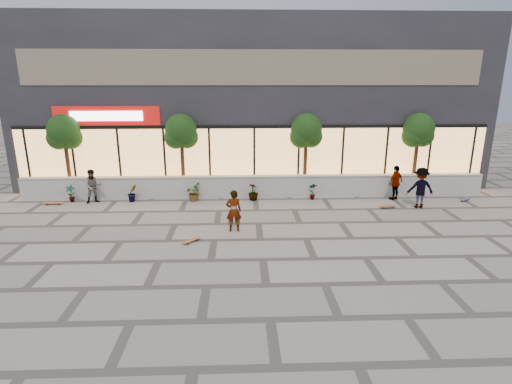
{
  "coord_description": "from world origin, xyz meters",
  "views": [
    {
      "loc": [
        -0.65,
        -11.48,
        5.46
      ],
      "look_at": [
        -0.09,
        3.24,
        1.3
      ],
      "focal_mm": 28.0,
      "sensor_mm": 36.0,
      "label": 1
    }
  ],
  "objects_px": {
    "tree_mideast": "(306,133)",
    "tree_east": "(418,132)",
    "tree_midwest": "(181,133)",
    "skater_left": "(93,186)",
    "skater_right_near": "(396,183)",
    "skater_right_far": "(420,188)",
    "skater_center": "(234,211)",
    "tree_west": "(64,134)",
    "skateboard_left": "(53,203)",
    "skateboard_center": "(191,240)",
    "skateboard_right_near": "(388,206)",
    "skateboard_right_far": "(465,199)"
  },
  "relations": [
    {
      "from": "skater_right_near",
      "to": "skateboard_left",
      "type": "relative_size",
      "value": 1.94
    },
    {
      "from": "skater_center",
      "to": "skater_right_near",
      "type": "distance_m",
      "value": 8.4
    },
    {
      "from": "tree_mideast",
      "to": "tree_east",
      "type": "height_order",
      "value": "same"
    },
    {
      "from": "skateboard_center",
      "to": "skateboard_left",
      "type": "height_order",
      "value": "skateboard_left"
    },
    {
      "from": "tree_midwest",
      "to": "skater_left",
      "type": "height_order",
      "value": "tree_midwest"
    },
    {
      "from": "tree_west",
      "to": "skater_left",
      "type": "height_order",
      "value": "tree_west"
    },
    {
      "from": "skater_left",
      "to": "skateboard_left",
      "type": "height_order",
      "value": "skater_left"
    },
    {
      "from": "skater_left",
      "to": "skater_center",
      "type": "bearing_deg",
      "value": -53.96
    },
    {
      "from": "skater_left",
      "to": "skater_right_near",
      "type": "height_order",
      "value": "skater_right_near"
    },
    {
      "from": "skater_center",
      "to": "skateboard_right_near",
      "type": "bearing_deg",
      "value": -165.18
    },
    {
      "from": "skateboard_left",
      "to": "skater_left",
      "type": "bearing_deg",
      "value": 6.67
    },
    {
      "from": "tree_east",
      "to": "tree_midwest",
      "type": "bearing_deg",
      "value": 180.0
    },
    {
      "from": "tree_west",
      "to": "skater_center",
      "type": "relative_size",
      "value": 2.47
    },
    {
      "from": "tree_east",
      "to": "skater_right_far",
      "type": "bearing_deg",
      "value": -107.43
    },
    {
      "from": "tree_mideast",
      "to": "skateboard_right_near",
      "type": "bearing_deg",
      "value": -39.24
    },
    {
      "from": "tree_west",
      "to": "tree_east",
      "type": "distance_m",
      "value": 17.0
    },
    {
      "from": "tree_east",
      "to": "skater_right_far",
      "type": "height_order",
      "value": "tree_east"
    },
    {
      "from": "tree_mideast",
      "to": "skateboard_right_near",
      "type": "relative_size",
      "value": 5.04
    },
    {
      "from": "tree_mideast",
      "to": "tree_east",
      "type": "relative_size",
      "value": 1.0
    },
    {
      "from": "tree_mideast",
      "to": "skater_left",
      "type": "xyz_separation_m",
      "value": [
        -9.89,
        -1.4,
        -2.2
      ]
    },
    {
      "from": "tree_west",
      "to": "tree_midwest",
      "type": "height_order",
      "value": "same"
    },
    {
      "from": "skater_left",
      "to": "skateboard_right_near",
      "type": "relative_size",
      "value": 2.01
    },
    {
      "from": "skateboard_center",
      "to": "skateboard_right_near",
      "type": "distance_m",
      "value": 8.92
    },
    {
      "from": "tree_midwest",
      "to": "skateboard_center",
      "type": "xyz_separation_m",
      "value": [
        1.09,
        -6.21,
        -2.91
      ]
    },
    {
      "from": "tree_west",
      "to": "tree_mideast",
      "type": "bearing_deg",
      "value": 0.0
    },
    {
      "from": "tree_midwest",
      "to": "skater_center",
      "type": "relative_size",
      "value": 2.47
    },
    {
      "from": "skateboard_right_far",
      "to": "skater_left",
      "type": "bearing_deg",
      "value": 140.31
    },
    {
      "from": "tree_midwest",
      "to": "tree_east",
      "type": "bearing_deg",
      "value": 0.0
    },
    {
      "from": "tree_mideast",
      "to": "skater_left",
      "type": "relative_size",
      "value": 2.51
    },
    {
      "from": "skateboard_center",
      "to": "skateboard_right_near",
      "type": "bearing_deg",
      "value": -24.51
    },
    {
      "from": "skater_right_far",
      "to": "skater_right_near",
      "type": "bearing_deg",
      "value": -61.35
    },
    {
      "from": "skater_center",
      "to": "skateboard_left",
      "type": "bearing_deg",
      "value": -28.97
    },
    {
      "from": "tree_east",
      "to": "skater_center",
      "type": "bearing_deg",
      "value": -149.88
    },
    {
      "from": "tree_midwest",
      "to": "skateboard_left",
      "type": "bearing_deg",
      "value": -163.99
    },
    {
      "from": "tree_mideast",
      "to": "skateboard_left",
      "type": "bearing_deg",
      "value": -172.05
    },
    {
      "from": "skater_center",
      "to": "skater_right_far",
      "type": "relative_size",
      "value": 0.88
    },
    {
      "from": "tree_west",
      "to": "skater_right_far",
      "type": "xyz_separation_m",
      "value": [
        16.17,
        -2.65,
        -2.09
      ]
    },
    {
      "from": "tree_mideast",
      "to": "skateboard_right_far",
      "type": "relative_size",
      "value": 5.71
    },
    {
      "from": "tree_east",
      "to": "skater_right_near",
      "type": "distance_m",
      "value": 2.96
    },
    {
      "from": "skater_center",
      "to": "tree_mideast",
      "type": "bearing_deg",
      "value": -129.2
    },
    {
      "from": "tree_midwest",
      "to": "tree_east",
      "type": "xyz_separation_m",
      "value": [
        11.5,
        0.0,
        0.0
      ]
    },
    {
      "from": "skater_center",
      "to": "tree_east",
      "type": "bearing_deg",
      "value": -155.5
    },
    {
      "from": "skater_center",
      "to": "skateboard_left",
      "type": "height_order",
      "value": "skater_center"
    },
    {
      "from": "skateboard_right_far",
      "to": "skater_right_near",
      "type": "bearing_deg",
      "value": 135.58
    },
    {
      "from": "skateboard_right_far",
      "to": "tree_mideast",
      "type": "bearing_deg",
      "value": 128.07
    },
    {
      "from": "skater_right_near",
      "to": "skater_right_far",
      "type": "distance_m",
      "value": 1.4
    },
    {
      "from": "skater_left",
      "to": "tree_mideast",
      "type": "bearing_deg",
      "value": -15.45
    },
    {
      "from": "skateboard_left",
      "to": "skateboard_right_far",
      "type": "bearing_deg",
      "value": -1.0
    },
    {
      "from": "tree_mideast",
      "to": "tree_east",
      "type": "bearing_deg",
      "value": 0.0
    },
    {
      "from": "tree_mideast",
      "to": "skateboard_center",
      "type": "distance_m",
      "value": 8.44
    }
  ]
}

